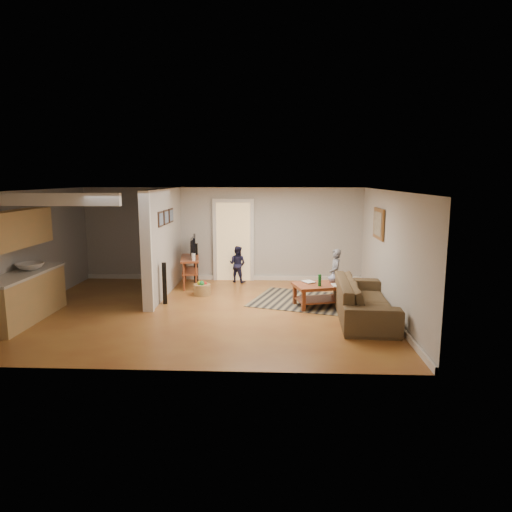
% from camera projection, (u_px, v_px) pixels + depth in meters
% --- Properties ---
extents(ground, '(7.50, 7.50, 0.00)m').
position_uv_depth(ground, '(207.00, 311.00, 9.55)').
color(ground, brown).
rests_on(ground, ground).
extents(room_shell, '(7.54, 6.02, 2.52)m').
position_uv_depth(room_shell, '(159.00, 239.00, 9.77)').
color(room_shell, '#A8A5A1').
rests_on(room_shell, ground).
extents(area_rug, '(2.97, 2.53, 0.01)m').
position_uv_depth(area_rug, '(311.00, 301.00, 10.29)').
color(area_rug, black).
rests_on(area_rug, ground).
extents(sofa, '(1.14, 2.64, 0.76)m').
position_uv_depth(sofa, '(363.00, 318.00, 9.09)').
color(sofa, '#4E3C27').
rests_on(sofa, ground).
extents(coffee_table, '(1.41, 1.05, 0.75)m').
position_uv_depth(coffee_table, '(324.00, 289.00, 9.85)').
color(coffee_table, brown).
rests_on(coffee_table, ground).
extents(tv_console, '(0.64, 1.25, 1.02)m').
position_uv_depth(tv_console, '(190.00, 260.00, 11.63)').
color(tv_console, brown).
rests_on(tv_console, ground).
extents(speaker_left, '(0.11, 0.11, 0.93)m').
position_uv_depth(speaker_left, '(165.00, 283.00, 10.02)').
color(speaker_left, black).
rests_on(speaker_left, ground).
extents(speaker_right, '(0.11, 0.11, 1.05)m').
position_uv_depth(speaker_right, '(196.00, 263.00, 12.08)').
color(speaker_right, black).
rests_on(speaker_right, ground).
extents(toy_basket, '(0.40, 0.40, 0.36)m').
position_uv_depth(toy_basket, '(202.00, 289.00, 10.81)').
color(toy_basket, '#8B5F3C').
rests_on(toy_basket, ground).
extents(child, '(0.31, 0.44, 1.15)m').
position_uv_depth(child, '(334.00, 299.00, 10.51)').
color(child, slate).
rests_on(child, ground).
extents(toddler, '(0.58, 0.52, 0.97)m').
position_uv_depth(toddler, '(238.00, 282.00, 12.19)').
color(toddler, '#1B1B39').
rests_on(toddler, ground).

